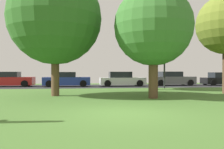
% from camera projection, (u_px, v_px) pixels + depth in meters
% --- Properties ---
extents(ground_plane, '(44.00, 44.00, 0.00)m').
position_uv_depth(ground_plane, '(124.00, 113.00, 8.18)').
color(ground_plane, '#47702D').
extents(road_strip, '(44.00, 6.40, 0.01)m').
position_uv_depth(road_strip, '(97.00, 86.00, 24.07)').
color(road_strip, '#28282B').
rests_on(road_strip, ground_plane).
extents(oak_tree_right, '(5.49, 5.49, 7.34)m').
position_uv_depth(oak_tree_right, '(55.00, 18.00, 14.20)').
color(oak_tree_right, brown).
rests_on(oak_tree_right, ground_plane).
extents(oak_tree_center, '(4.73, 4.73, 6.87)m').
position_uv_depth(oak_tree_center, '(151.00, 34.00, 19.36)').
color(oak_tree_center, brown).
rests_on(oak_tree_center, ground_plane).
extents(oak_tree_left, '(4.25, 4.25, 6.00)m').
position_uv_depth(oak_tree_left, '(153.00, 27.00, 12.95)').
color(oak_tree_left, brown).
rests_on(oak_tree_left, ground_plane).
extents(parked_car_red, '(4.44, 2.01, 1.44)m').
position_uv_depth(parked_car_red, '(10.00, 80.00, 23.31)').
color(parked_car_red, '#B21E1E').
rests_on(parked_car_red, ground_plane).
extents(parked_car_blue, '(4.48, 1.93, 1.42)m').
position_uv_depth(parked_car_blue, '(66.00, 80.00, 23.42)').
color(parked_car_blue, '#233893').
rests_on(parked_car_blue, ground_plane).
extents(parked_car_white, '(4.48, 2.02, 1.44)m').
position_uv_depth(parked_car_white, '(122.00, 80.00, 24.05)').
color(parked_car_white, white).
rests_on(parked_car_white, ground_plane).
extents(parked_car_grey, '(4.47, 2.10, 1.46)m').
position_uv_depth(parked_car_grey, '(172.00, 79.00, 25.39)').
color(parked_car_grey, slate).
rests_on(parked_car_grey, ground_plane).
extents(parked_car_black, '(4.17, 1.93, 1.38)m').
position_uv_depth(parked_car_black, '(222.00, 79.00, 25.83)').
color(parked_car_black, black).
rests_on(parked_car_black, ground_plane).
extents(street_lamp_post, '(0.14, 0.14, 4.50)m').
position_uv_depth(street_lamp_post, '(164.00, 62.00, 20.95)').
color(street_lamp_post, '#2D2D33').
rests_on(street_lamp_post, ground_plane).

